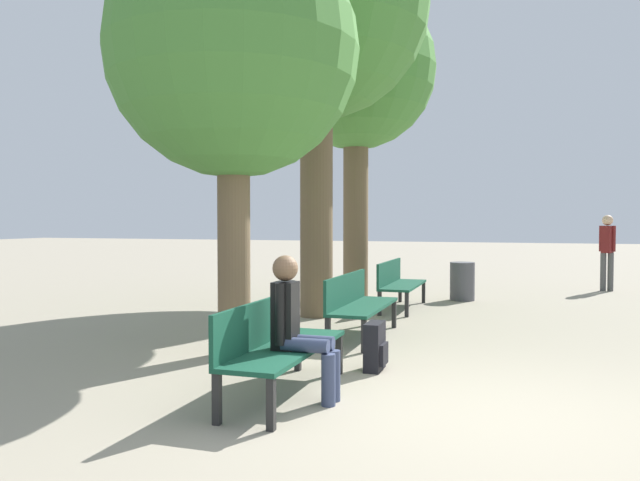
{
  "coord_description": "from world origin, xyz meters",
  "views": [
    {
      "loc": [
        0.45,
        -5.06,
        1.57
      ],
      "look_at": [
        -2.27,
        3.33,
        1.28
      ],
      "focal_mm": 35.0,
      "sensor_mm": 36.0,
      "label": 1
    }
  ],
  "objects_px": {
    "bench_row_1": "(357,301)",
    "pedestrian_near": "(607,248)",
    "tree_row_2": "(356,73)",
    "tree_row_0": "(233,54)",
    "tree_row_1": "(316,10)",
    "bench_row_0": "(276,340)",
    "trash_bin": "(462,281)",
    "person_seated": "(298,324)",
    "backpack": "(375,347)",
    "bench_row_2": "(398,281)"
  },
  "relations": [
    {
      "from": "bench_row_1",
      "to": "pedestrian_near",
      "type": "distance_m",
      "value": 8.0
    },
    {
      "from": "tree_row_2",
      "to": "pedestrian_near",
      "type": "distance_m",
      "value": 6.74
    },
    {
      "from": "tree_row_0",
      "to": "tree_row_1",
      "type": "xyz_separation_m",
      "value": [
        0.0,
        3.04,
        1.47
      ]
    },
    {
      "from": "tree_row_1",
      "to": "tree_row_2",
      "type": "relative_size",
      "value": 1.11
    },
    {
      "from": "bench_row_1",
      "to": "tree_row_1",
      "type": "distance_m",
      "value": 4.85
    },
    {
      "from": "bench_row_0",
      "to": "trash_bin",
      "type": "relative_size",
      "value": 2.55
    },
    {
      "from": "bench_row_1",
      "to": "tree_row_1",
      "type": "bearing_deg",
      "value": 124.51
    },
    {
      "from": "bench_row_1",
      "to": "tree_row_2",
      "type": "height_order",
      "value": "tree_row_2"
    },
    {
      "from": "bench_row_1",
      "to": "tree_row_1",
      "type": "height_order",
      "value": "tree_row_1"
    },
    {
      "from": "tree_row_1",
      "to": "pedestrian_near",
      "type": "height_order",
      "value": "tree_row_1"
    },
    {
      "from": "bench_row_1",
      "to": "pedestrian_near",
      "type": "height_order",
      "value": "pedestrian_near"
    },
    {
      "from": "person_seated",
      "to": "trash_bin",
      "type": "height_order",
      "value": "person_seated"
    },
    {
      "from": "bench_row_0",
      "to": "tree_row_0",
      "type": "distance_m",
      "value": 3.47
    },
    {
      "from": "tree_row_0",
      "to": "backpack",
      "type": "relative_size",
      "value": 9.93
    },
    {
      "from": "tree_row_1",
      "to": "pedestrian_near",
      "type": "xyz_separation_m",
      "value": [
        4.96,
        5.4,
        -3.98
      ]
    },
    {
      "from": "tree_row_1",
      "to": "bench_row_0",
      "type": "bearing_deg",
      "value": -76.18
    },
    {
      "from": "tree_row_1",
      "to": "backpack",
      "type": "xyz_separation_m",
      "value": [
        1.73,
        -3.28,
        -4.7
      ]
    },
    {
      "from": "bench_row_1",
      "to": "tree_row_0",
      "type": "bearing_deg",
      "value": -126.94
    },
    {
      "from": "tree_row_2",
      "to": "bench_row_2",
      "type": "bearing_deg",
      "value": -48.49
    },
    {
      "from": "tree_row_0",
      "to": "bench_row_1",
      "type": "bearing_deg",
      "value": 53.06
    },
    {
      "from": "person_seated",
      "to": "backpack",
      "type": "height_order",
      "value": "person_seated"
    },
    {
      "from": "bench_row_2",
      "to": "person_seated",
      "type": "height_order",
      "value": "person_seated"
    },
    {
      "from": "trash_bin",
      "to": "bench_row_0",
      "type": "bearing_deg",
      "value": -97.72
    },
    {
      "from": "tree_row_1",
      "to": "person_seated",
      "type": "relative_size",
      "value": 5.42
    },
    {
      "from": "bench_row_2",
      "to": "person_seated",
      "type": "xyz_separation_m",
      "value": [
        0.24,
        -5.81,
        0.18
      ]
    },
    {
      "from": "tree_row_0",
      "to": "person_seated",
      "type": "relative_size",
      "value": 3.93
    },
    {
      "from": "backpack",
      "to": "trash_bin",
      "type": "relative_size",
      "value": 0.67
    },
    {
      "from": "person_seated",
      "to": "trash_bin",
      "type": "distance_m",
      "value": 7.38
    },
    {
      "from": "tree_row_2",
      "to": "tree_row_0",
      "type": "bearing_deg",
      "value": -90.0
    },
    {
      "from": "bench_row_2",
      "to": "pedestrian_near",
      "type": "bearing_deg",
      "value": 46.89
    },
    {
      "from": "bench_row_1",
      "to": "tree_row_0",
      "type": "xyz_separation_m",
      "value": [
        -1.09,
        -1.45,
        2.98
      ]
    },
    {
      "from": "bench_row_0",
      "to": "person_seated",
      "type": "bearing_deg",
      "value": -22.75
    },
    {
      "from": "bench_row_0",
      "to": "tree_row_2",
      "type": "relative_size",
      "value": 0.31
    },
    {
      "from": "tree_row_2",
      "to": "bench_row_1",
      "type": "bearing_deg",
      "value": -75.03
    },
    {
      "from": "bench_row_1",
      "to": "bench_row_2",
      "type": "bearing_deg",
      "value": 90.0
    },
    {
      "from": "tree_row_1",
      "to": "pedestrian_near",
      "type": "bearing_deg",
      "value": 47.4
    },
    {
      "from": "tree_row_1",
      "to": "backpack",
      "type": "relative_size",
      "value": 13.68
    },
    {
      "from": "bench_row_0",
      "to": "bench_row_2",
      "type": "height_order",
      "value": "same"
    },
    {
      "from": "person_seated",
      "to": "backpack",
      "type": "bearing_deg",
      "value": 72.57
    },
    {
      "from": "tree_row_0",
      "to": "tree_row_1",
      "type": "distance_m",
      "value": 3.38
    },
    {
      "from": "tree_row_1",
      "to": "trash_bin",
      "type": "height_order",
      "value": "tree_row_1"
    },
    {
      "from": "bench_row_1",
      "to": "bench_row_2",
      "type": "relative_size",
      "value": 1.0
    },
    {
      "from": "bench_row_1",
      "to": "trash_bin",
      "type": "relative_size",
      "value": 2.55
    },
    {
      "from": "bench_row_1",
      "to": "bench_row_2",
      "type": "xyz_separation_m",
      "value": [
        0.0,
        2.86,
        0.0
      ]
    },
    {
      "from": "trash_bin",
      "to": "pedestrian_near",
      "type": "bearing_deg",
      "value": 42.05
    },
    {
      "from": "bench_row_0",
      "to": "pedestrian_near",
      "type": "bearing_deg",
      "value": 68.54
    },
    {
      "from": "bench_row_0",
      "to": "tree_row_1",
      "type": "bearing_deg",
      "value": 103.82
    },
    {
      "from": "bench_row_1",
      "to": "tree_row_0",
      "type": "height_order",
      "value": "tree_row_0"
    },
    {
      "from": "person_seated",
      "to": "bench_row_1",
      "type": "bearing_deg",
      "value": 94.62
    },
    {
      "from": "tree_row_2",
      "to": "tree_row_1",
      "type": "bearing_deg",
      "value": -90.0
    }
  ]
}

